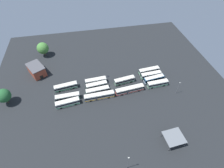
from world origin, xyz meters
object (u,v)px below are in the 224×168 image
at_px(bus_row0_slot0, 68,103).
at_px(tree_west_edge, 43,48).
at_px(bus_row0_slot1, 68,97).
at_px(bus_row1_slot2, 97,85).
at_px(bus_row2_slot2, 124,80).
at_px(bus_row3_slot0, 158,84).
at_px(bus_row1_slot0, 99,96).
at_px(tree_northwest, 3,96).
at_px(bus_row2_slot0, 130,90).
at_px(bus_row1_slot1, 98,91).
at_px(bus_row3_slot2, 151,75).
at_px(depot_building, 37,70).
at_px(bus_row3_slot1, 154,79).
at_px(lamp_post_near_entrance, 178,87).
at_px(maintenance_shelter, 174,137).
at_px(bus_row3_slot3, 149,71).
at_px(lamp_post_mid_lot, 128,163).
at_px(bus_row0_slot3, 66,87).
at_px(bus_row1_slot3, 96,81).

relative_size(bus_row0_slot0, tree_west_edge, 1.26).
height_order(bus_row0_slot1, bus_row1_slot2, same).
relative_size(bus_row2_slot2, bus_row3_slot0, 1.01).
bearing_deg(bus_row1_slot0, tree_northwest, 172.58).
xyz_separation_m(bus_row1_slot0, bus_row3_slot0, (31.73, 2.42, -0.00)).
bearing_deg(bus_row2_slot0, bus_row3_slot0, 4.42).
xyz_separation_m(bus_row3_slot0, tree_northwest, (-76.22, 3.37, 3.72)).
height_order(bus_row0_slot1, bus_row3_slot0, same).
xyz_separation_m(bus_row0_slot1, bus_row1_slot1, (15.15, 1.27, 0.00)).
bearing_deg(bus_row3_slot2, tree_west_edge, 151.49).
height_order(bus_row0_slot0, bus_row3_slot2, same).
bearing_deg(bus_row2_slot2, bus_row1_slot0, -151.27).
distance_m(bus_row3_slot0, depot_building, 67.65).
bearing_deg(bus_row0_slot1, bus_row1_slot2, 18.30).
xyz_separation_m(bus_row3_slot1, depot_building, (-63.17, 18.66, 1.17)).
height_order(bus_row2_slot0, lamp_post_near_entrance, lamp_post_near_entrance).
bearing_deg(bus_row3_slot2, bus_row1_slot2, -176.07).
distance_m(bus_row3_slot2, maintenance_shelter, 38.30).
distance_m(bus_row3_slot3, depot_building, 63.94).
height_order(bus_row1_slot2, lamp_post_mid_lot, lamp_post_mid_lot).
bearing_deg(bus_row3_slot3, lamp_post_near_entrance, -63.68).
height_order(bus_row1_slot0, bus_row1_slot1, same).
bearing_deg(bus_row0_slot3, maintenance_shelter, -42.04).
relative_size(bus_row2_slot2, lamp_post_near_entrance, 1.47).
bearing_deg(bus_row1_slot2, bus_row3_slot1, -2.14).
height_order(bus_row0_slot0, bus_row2_slot2, same).
bearing_deg(tree_west_edge, bus_row1_slot3, -47.23).
relative_size(bus_row0_slot1, bus_row1_slot1, 0.98).
relative_size(bus_row0_slot0, bus_row3_slot3, 0.96).
bearing_deg(tree_west_edge, bus_row1_slot2, -50.12).
height_order(bus_row3_slot2, bus_row3_slot3, same).
relative_size(lamp_post_mid_lot, tree_west_edge, 1.06).
distance_m(bus_row0_slot1, lamp_post_near_entrance, 55.26).
relative_size(bus_row1_slot3, depot_building, 0.87).
distance_m(bus_row2_slot2, bus_row3_slot1, 16.20).
bearing_deg(bus_row0_slot3, bus_row1_slot1, -20.72).
relative_size(bus_row0_slot0, depot_building, 0.88).
height_order(bus_row2_slot2, tree_northwest, tree_northwest).
bearing_deg(bus_row1_slot3, bus_row2_slot2, -9.38).
distance_m(bus_row1_slot2, bus_row2_slot2, 15.31).
distance_m(bus_row2_slot0, lamp_post_near_entrance, 24.18).
xyz_separation_m(bus_row0_slot0, lamp_post_mid_lot, (20.71, -33.68, 3.49)).
height_order(bus_row2_slot0, bus_row3_slot2, same).
bearing_deg(bus_row3_slot2, maintenance_shelter, -96.79).
distance_m(bus_row0_slot0, bus_row2_slot0, 31.54).
bearing_deg(lamp_post_near_entrance, lamp_post_mid_lot, -138.04).
distance_m(bus_row0_slot0, bus_row3_slot2, 47.38).
distance_m(bus_row1_slot3, tree_west_edge, 42.76).
relative_size(bus_row1_slot1, maintenance_shelter, 1.47).
bearing_deg(maintenance_shelter, tree_northwest, 154.11).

